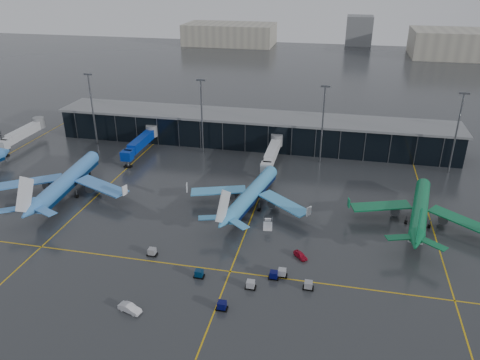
% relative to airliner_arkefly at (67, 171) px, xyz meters
% --- Properties ---
extents(ground, '(600.00, 600.00, 0.00)m').
position_rel_airliner_arkefly_xyz_m(ground, '(43.07, -11.39, -6.90)').
color(ground, '#282B2D').
rests_on(ground, ground).
extents(terminal_pier, '(142.00, 17.00, 10.70)m').
position_rel_airliner_arkefly_xyz_m(terminal_pier, '(43.07, 50.61, -1.48)').
color(terminal_pier, black).
rests_on(terminal_pier, ground).
extents(jet_bridges, '(94.00, 27.50, 7.20)m').
position_rel_airliner_arkefly_xyz_m(jet_bridges, '(8.07, 31.60, -2.35)').
color(jet_bridges, '#595B60').
rests_on(jet_bridges, ground).
extents(flood_masts, '(203.00, 0.50, 25.50)m').
position_rel_airliner_arkefly_xyz_m(flood_masts, '(48.07, 38.61, 6.91)').
color(flood_masts, '#595B60').
rests_on(flood_masts, ground).
extents(distant_hangars, '(260.00, 71.00, 22.00)m').
position_rel_airliner_arkefly_xyz_m(distant_hangars, '(93.01, 258.69, 1.89)').
color(distant_hangars, '#B2AD99').
rests_on(distant_hangars, ground).
extents(taxi_lines, '(220.00, 120.00, 0.02)m').
position_rel_airliner_arkefly_xyz_m(taxi_lines, '(53.07, -0.78, -6.89)').
color(taxi_lines, gold).
rests_on(taxi_lines, ground).
extents(airliner_arkefly, '(42.80, 47.84, 13.80)m').
position_rel_airliner_arkefly_xyz_m(airliner_arkefly, '(0.00, 0.00, 0.00)').
color(airliner_arkefly, '#4389DC').
rests_on(airliner_arkefly, ground).
extents(airliner_klm_near, '(42.47, 46.38, 12.42)m').
position_rel_airliner_arkefly_xyz_m(airliner_klm_near, '(52.06, 3.72, -0.69)').
color(airliner_klm_near, '#43A0DE').
rests_on(airliner_klm_near, ground).
extents(airliner_aer_lingus, '(41.93, 45.89, 12.37)m').
position_rel_airliner_arkefly_xyz_m(airliner_aer_lingus, '(94.79, 4.08, -0.71)').
color(airliner_aer_lingus, '#0C6A3C').
rests_on(airliner_aer_lingus, ground).
extents(baggage_carts, '(37.51, 15.74, 1.70)m').
position_rel_airliner_arkefly_xyz_m(baggage_carts, '(55.81, -29.16, -6.14)').
color(baggage_carts, black).
rests_on(baggage_carts, ground).
extents(mobile_airstair, '(2.65, 3.49, 3.45)m').
position_rel_airliner_arkefly_xyz_m(mobile_airstair, '(58.00, -6.74, -6.13)').
color(mobile_airstair, white).
rests_on(mobile_airstair, ground).
extents(service_van_red, '(3.72, 3.94, 1.32)m').
position_rel_airliner_arkefly_xyz_m(service_van_red, '(67.20, -18.03, -6.24)').
color(service_van_red, '#B00D26').
rests_on(service_van_red, ground).
extents(service_van_white, '(5.01, 2.93, 1.56)m').
position_rel_airliner_arkefly_xyz_m(service_van_white, '(37.50, -42.65, -6.12)').
color(service_van_white, silver).
rests_on(service_van_white, ground).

